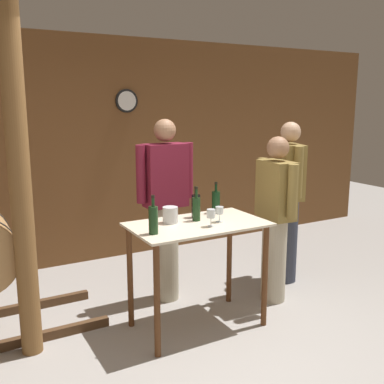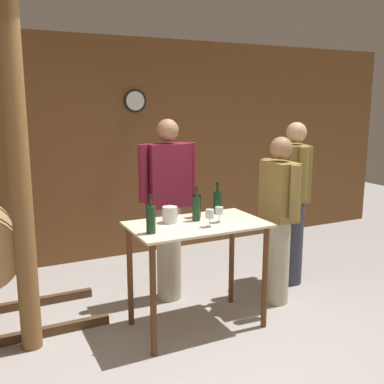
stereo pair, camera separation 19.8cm
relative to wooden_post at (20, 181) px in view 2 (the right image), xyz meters
The scene contains 14 objects.
ground_plane 2.04m from the wooden_post, 30.40° to the right, with size 14.00×14.00×0.00m, color #9E9993.
back_wall 2.26m from the wooden_post, 54.27° to the left, with size 8.40×0.08×2.70m.
tasting_table 1.50m from the wooden_post, 11.30° to the right, with size 1.14×0.67×0.93m.
wooden_post is the anchor object (origin of this frame).
wine_bottle_far_left 1.01m from the wooden_post, 22.68° to the right, with size 0.07×0.07×0.30m.
wine_bottle_left 1.42m from the wooden_post, ahead, with size 0.07×0.07×0.30m.
wine_bottle_center 1.47m from the wooden_post, ahead, with size 0.08×0.08×0.28m.
wine_bottle_right 1.70m from the wooden_post, ahead, with size 0.08×0.08×0.29m.
wine_glass_near_left 1.48m from the wooden_post, 16.44° to the right, with size 0.07×0.07×0.15m.
wine_glass_near_center 1.59m from the wooden_post, 11.94° to the right, with size 0.07×0.07×0.13m.
ice_bucket 1.21m from the wooden_post, ahead, with size 0.13×0.13×0.14m.
person_host 1.46m from the wooden_post, 15.20° to the left, with size 0.59×0.24×1.78m.
person_visitor_with_scarf 2.73m from the wooden_post, ahead, with size 0.34×0.56×1.73m.
person_visitor_bearded 2.32m from the wooden_post, ahead, with size 0.25×0.59×1.62m.
Camera 2 is at (-1.61, -2.75, 1.93)m, focal length 42.00 mm.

